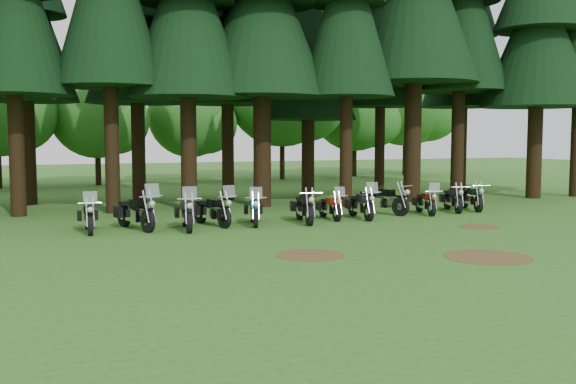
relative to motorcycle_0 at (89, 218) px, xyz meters
name	(u,v)px	position (x,y,z in m)	size (l,w,h in m)	color
ground	(372,237)	(7.77, -4.37, -0.47)	(120.00, 120.00, 0.00)	#295D1B
pine_front_9	(539,4)	(21.70, 3.46, 9.05)	(5.44, 5.44, 15.89)	black
pine_back_4	(308,34)	(11.80, 8.87, 7.78)	(4.94, 4.94, 13.78)	black
pine_back_5	(381,8)	(15.84, 8.49, 9.31)	(3.94, 3.94, 16.33)	black
pine_back_6	(464,12)	(21.13, 8.42, 9.46)	(4.59, 4.59, 16.58)	black
decid_2	(2,104)	(-2.67, 20.41, 4.49)	(6.72, 6.53, 8.40)	black
decid_3	(102,114)	(3.05, 20.76, 4.05)	(6.12, 5.95, 7.65)	black
decid_4	(195,118)	(9.35, 21.95, 3.90)	(5.93, 5.76, 7.41)	black
decid_5	(288,92)	(16.06, 21.34, 5.77)	(8.45, 8.21, 10.56)	black
decid_6	(360,109)	(22.62, 22.63, 4.74)	(7.06, 6.86, 8.82)	black
decid_7	(411,97)	(27.23, 22.46, 5.76)	(8.44, 8.20, 10.55)	black
dirt_patch_0	(310,255)	(4.77, -6.37, -0.46)	(1.80, 1.80, 0.01)	#4C3D1E
dirt_patch_1	(480,227)	(12.27, -3.87, -0.46)	(1.40, 1.40, 0.01)	#4C3D1E
dirt_patch_2	(488,257)	(8.77, -8.37, -0.46)	(2.20, 2.20, 0.01)	#4C3D1E
motorcycle_0	(89,218)	(0.00, 0.00, 0.00)	(0.43, 2.21, 1.39)	black
motorcycle_1	(136,214)	(1.48, 0.03, 0.06)	(1.00, 2.49, 1.58)	black
motorcycle_2	(187,214)	(3.01, -0.66, 0.04)	(0.68, 2.39, 1.50)	black
motorcycle_3	(212,212)	(4.05, -0.05, 0.02)	(0.85, 2.29, 1.45)	black
motorcycle_4	(254,211)	(5.45, -0.40, 0.00)	(0.91, 2.19, 1.39)	black
motorcycle_5	(304,209)	(7.28, -0.55, 0.03)	(0.68, 2.37, 0.98)	black
motorcycle_6	(330,208)	(8.53, -0.09, -0.04)	(0.47, 2.03, 1.27)	black
motorcycle_7	(361,206)	(9.68, -0.35, 0.01)	(0.59, 2.28, 1.43)	black
motorcycle_8	(382,201)	(11.14, 0.53, 0.04)	(1.05, 2.33, 1.00)	black
motorcycle_9	(426,203)	(12.71, -0.14, -0.03)	(0.82, 2.07, 1.32)	black
motorcycle_10	(453,200)	(14.29, 0.21, 0.00)	(0.96, 2.16, 0.92)	black
motorcycle_11	(471,199)	(15.31, 0.32, 0.01)	(0.88, 2.23, 0.94)	black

